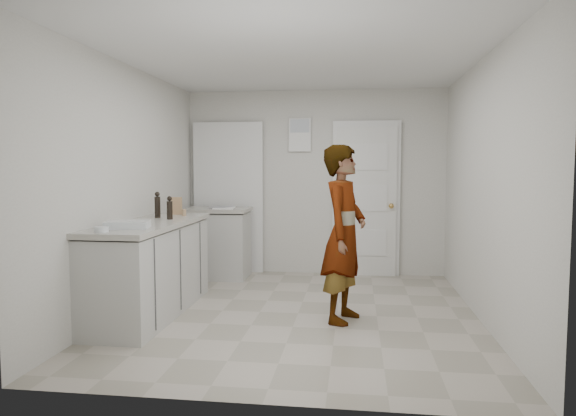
# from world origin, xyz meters

# --- Properties ---
(ground) EXTENTS (4.00, 4.00, 0.00)m
(ground) POSITION_xyz_m (0.00, 0.00, 0.00)
(ground) COLOR gray
(ground) RESTS_ON ground
(room_shell) EXTENTS (4.00, 4.00, 4.00)m
(room_shell) POSITION_xyz_m (-0.17, 1.95, 1.02)
(room_shell) COLOR beige
(room_shell) RESTS_ON ground
(main_counter) EXTENTS (0.64, 1.96, 0.93)m
(main_counter) POSITION_xyz_m (-1.45, -0.20, 0.43)
(main_counter) COLOR #BBBBB6
(main_counter) RESTS_ON ground
(side_counter) EXTENTS (0.84, 0.61, 0.93)m
(side_counter) POSITION_xyz_m (-1.25, 1.55, 0.43)
(side_counter) COLOR #BBBBB6
(side_counter) RESTS_ON ground
(person) EXTENTS (0.56, 0.70, 1.67)m
(person) POSITION_xyz_m (0.45, -0.18, 0.84)
(person) COLOR silver
(person) RESTS_ON ground
(cake_mix_box) EXTENTS (0.13, 0.08, 0.20)m
(cake_mix_box) POSITION_xyz_m (-1.45, 0.57, 1.02)
(cake_mix_box) COLOR #A57D52
(cake_mix_box) RESTS_ON main_counter
(spice_jar) EXTENTS (0.05, 0.05, 0.07)m
(spice_jar) POSITION_xyz_m (-1.32, 0.42, 0.96)
(spice_jar) COLOR tan
(spice_jar) RESTS_ON main_counter
(oil_cruet_a) EXTENTS (0.06, 0.06, 0.24)m
(oil_cruet_a) POSITION_xyz_m (-1.34, 0.04, 1.04)
(oil_cruet_a) COLOR black
(oil_cruet_a) RESTS_ON main_counter
(oil_cruet_b) EXTENTS (0.06, 0.06, 0.28)m
(oil_cruet_b) POSITION_xyz_m (-1.52, 0.17, 1.06)
(oil_cruet_b) COLOR black
(oil_cruet_b) RESTS_ON main_counter
(baking_dish) EXTENTS (0.41, 0.33, 0.06)m
(baking_dish) POSITION_xyz_m (-1.43, -0.74, 0.95)
(baking_dish) COLOR silver
(baking_dish) RESTS_ON main_counter
(egg_bowl) EXTENTS (0.12, 0.12, 0.05)m
(egg_bowl) POSITION_xyz_m (-1.53, -1.03, 0.95)
(egg_bowl) COLOR silver
(egg_bowl) RESTS_ON main_counter
(papers) EXTENTS (0.31, 0.37, 0.01)m
(papers) POSITION_xyz_m (-1.14, 1.50, 0.93)
(papers) COLOR white
(papers) RESTS_ON side_counter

